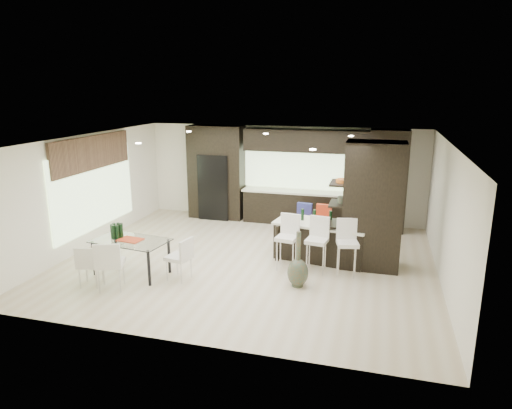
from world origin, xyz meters
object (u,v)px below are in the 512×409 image
(chair_near, at_px, (111,267))
(chair_end, at_px, (179,260))
(kitchen_island, at_px, (321,241))
(chair_far, at_px, (91,267))
(bench, at_px, (316,231))
(stool_right, at_px, (347,253))
(stool_left, at_px, (287,248))
(stool_mid, at_px, (316,251))
(dining_table, at_px, (132,257))
(floor_vase, at_px, (298,259))

(chair_near, distance_m, chair_end, 1.30)
(kitchen_island, height_order, chair_far, kitchen_island)
(bench, distance_m, chair_end, 3.84)
(chair_far, height_order, chair_end, chair_end)
(kitchen_island, height_order, chair_end, kitchen_island)
(bench, bearing_deg, stool_right, -59.23)
(stool_left, relative_size, stool_mid, 1.00)
(dining_table, bearing_deg, chair_far, -116.11)
(kitchen_island, xyz_separation_m, chair_far, (-4.14, -2.58, -0.04))
(bench, bearing_deg, chair_end, -121.38)
(stool_mid, bearing_deg, kitchen_island, 98.01)
(stool_right, xyz_separation_m, bench, (-0.91, 1.95, -0.20))
(chair_far, bearing_deg, chair_near, -17.28)
(chair_far, bearing_deg, stool_mid, 11.10)
(chair_near, bearing_deg, stool_left, 10.74)
(kitchen_island, xyz_separation_m, dining_table, (-3.66, -1.86, -0.06))
(kitchen_island, xyz_separation_m, bench, (-0.29, 1.21, -0.15))
(chair_end, bearing_deg, stool_left, -49.49)
(chair_end, bearing_deg, kitchen_island, -43.30)
(chair_end, bearing_deg, chair_near, 136.49)
(floor_vase, height_order, chair_near, floor_vase)
(floor_vase, bearing_deg, dining_table, -174.77)
(chair_end, bearing_deg, bench, -25.93)
(chair_near, bearing_deg, stool_mid, 6.16)
(dining_table, xyz_separation_m, chair_end, (1.06, 0.00, 0.04))
(bench, xyz_separation_m, chair_far, (-3.85, -3.78, 0.11))
(stool_mid, relative_size, stool_right, 1.00)
(kitchen_island, distance_m, floor_vase, 1.57)
(chair_near, bearing_deg, chair_end, 14.54)
(stool_right, bearing_deg, chair_end, -174.46)
(stool_left, height_order, floor_vase, floor_vase)
(stool_left, relative_size, chair_far, 1.24)
(floor_vase, height_order, chair_far, floor_vase)
(kitchen_island, distance_m, chair_near, 4.50)
(stool_left, height_order, chair_end, stool_left)
(chair_near, relative_size, chair_end, 1.11)
(stool_mid, distance_m, bench, 1.98)
(stool_left, bearing_deg, chair_far, -143.86)
(chair_far, distance_m, chair_end, 1.70)
(chair_near, xyz_separation_m, chair_far, (-0.48, 0.04, -0.07))
(kitchen_island, bearing_deg, stool_mid, -80.87)
(stool_right, xyz_separation_m, chair_end, (-3.23, -1.11, -0.06))
(stool_left, bearing_deg, bench, 88.73)
(stool_right, bearing_deg, stool_left, 166.58)
(stool_mid, distance_m, chair_near, 4.11)
(bench, height_order, dining_table, dining_table)
(stool_right, relative_size, chair_end, 1.16)
(stool_left, distance_m, stool_mid, 0.63)
(stool_mid, height_order, chair_near, stool_mid)
(dining_table, bearing_deg, stool_mid, 24.41)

